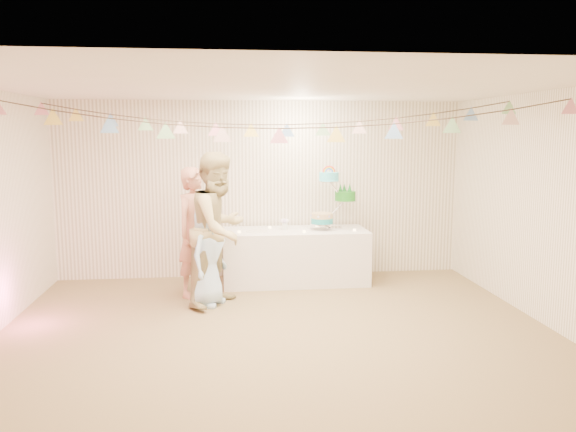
{
  "coord_description": "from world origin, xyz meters",
  "views": [
    {
      "loc": [
        -0.53,
        -5.79,
        2.13
      ],
      "look_at": [
        0.2,
        0.8,
        1.15
      ],
      "focal_mm": 35.0,
      "sensor_mm": 36.0,
      "label": 1
    }
  ],
  "objects": [
    {
      "name": "floor",
      "position": [
        0.0,
        0.0,
        0.0
      ],
      "size": [
        6.0,
        6.0,
        0.0
      ],
      "primitive_type": "plane",
      "color": "olive",
      "rests_on": "ground"
    },
    {
      "name": "ceiling",
      "position": [
        0.0,
        0.0,
        2.6
      ],
      "size": [
        6.0,
        6.0,
        0.0
      ],
      "primitive_type": "plane",
      "color": "silver",
      "rests_on": "ground"
    },
    {
      "name": "back_wall",
      "position": [
        0.0,
        2.5,
        1.3
      ],
      "size": [
        6.0,
        6.0,
        0.0
      ],
      "primitive_type": "plane",
      "color": "white",
      "rests_on": "ground"
    },
    {
      "name": "front_wall",
      "position": [
        0.0,
        -2.5,
        1.3
      ],
      "size": [
        6.0,
        6.0,
        0.0
      ],
      "primitive_type": "plane",
      "color": "white",
      "rests_on": "ground"
    },
    {
      "name": "right_wall",
      "position": [
        3.0,
        0.0,
        1.3
      ],
      "size": [
        5.0,
        5.0,
        0.0
      ],
      "primitive_type": "plane",
      "color": "white",
      "rests_on": "ground"
    },
    {
      "name": "table",
      "position": [
        0.44,
        2.02,
        0.38
      ],
      "size": [
        2.04,
        0.82,
        0.77
      ],
      "primitive_type": "cube",
      "color": "white",
      "rests_on": "floor"
    },
    {
      "name": "cake_stand",
      "position": [
        0.99,
        2.07,
        1.17
      ],
      "size": [
        0.76,
        0.44,
        0.84
      ],
      "primitive_type": null,
      "color": "silver",
      "rests_on": "table"
    },
    {
      "name": "cake_bottom",
      "position": [
        0.84,
        2.01,
        0.84
      ],
      "size": [
        0.31,
        0.31,
        0.15
      ],
      "primitive_type": null,
      "color": "teal",
      "rests_on": "cake_stand"
    },
    {
      "name": "cake_middle",
      "position": [
        1.17,
        2.16,
        1.11
      ],
      "size": [
        0.27,
        0.27,
        0.22
      ],
      "primitive_type": null,
      "color": "#1B791A",
      "rests_on": "cake_stand"
    },
    {
      "name": "cake_top_tier",
      "position": [
        0.93,
        2.04,
        1.38
      ],
      "size": [
        0.25,
        0.25,
        0.19
      ],
      "primitive_type": null,
      "color": "#48D0E4",
      "rests_on": "cake_stand"
    },
    {
      "name": "platter",
      "position": [
        -0.12,
        1.97,
        0.76
      ],
      "size": [
        0.31,
        0.31,
        0.02
      ],
      "primitive_type": "cylinder",
      "color": "white",
      "rests_on": "table"
    },
    {
      "name": "posy",
      "position": [
        0.29,
        2.07,
        0.83
      ],
      "size": [
        0.14,
        0.14,
        0.16
      ],
      "primitive_type": null,
      "color": "white",
      "rests_on": "table"
    },
    {
      "name": "person_adult_a",
      "position": [
        -0.93,
        1.51,
        0.85
      ],
      "size": [
        0.71,
        0.74,
        1.7
      ],
      "primitive_type": "imported",
      "rotation": [
        0.0,
        0.0,
        0.86
      ],
      "color": "tan",
      "rests_on": "floor"
    },
    {
      "name": "person_adult_b",
      "position": [
        -0.63,
        1.11,
        0.95
      ],
      "size": [
        1.12,
        1.17,
        1.91
      ],
      "primitive_type": "imported",
      "rotation": [
        0.0,
        0.0,
        0.96
      ],
      "color": "tan",
      "rests_on": "floor"
    },
    {
      "name": "person_child",
      "position": [
        -0.77,
        1.08,
        0.64
      ],
      "size": [
        0.65,
        0.74,
        1.28
      ],
      "primitive_type": "imported",
      "rotation": [
        0.0,
        0.0,
        1.08
      ],
      "color": "#B4D9FF",
      "rests_on": "floor"
    },
    {
      "name": "bunting_back",
      "position": [
        0.0,
        1.1,
        2.35
      ],
      "size": [
        5.6,
        1.1,
        0.4
      ],
      "primitive_type": null,
      "color": "pink",
      "rests_on": "ceiling"
    },
    {
      "name": "bunting_front",
      "position": [
        0.0,
        -0.2,
        2.32
      ],
      "size": [
        5.6,
        0.9,
        0.36
      ],
      "primitive_type": null,
      "color": "#72A5E5",
      "rests_on": "ceiling"
    },
    {
      "name": "tealight_0",
      "position": [
        -0.36,
        1.87,
        0.78
      ],
      "size": [
        0.04,
        0.04,
        0.03
      ],
      "primitive_type": "cylinder",
      "color": "#FFD88C",
      "rests_on": "table"
    },
    {
      "name": "tealight_1",
      "position": [
        0.09,
        2.2,
        0.78
      ],
      "size": [
        0.04,
        0.04,
        0.03
      ],
      "primitive_type": "cylinder",
      "color": "#FFD88C",
      "rests_on": "table"
    },
    {
      "name": "tealight_2",
      "position": [
        0.54,
        1.8,
        0.78
      ],
      "size": [
        0.04,
        0.04,
        0.03
      ],
      "primitive_type": "cylinder",
      "color": "#FFD88C",
      "rests_on": "table"
    },
    {
      "name": "tealight_3",
      "position": [
        0.79,
        2.24,
        0.78
      ],
      "size": [
        0.04,
        0.04,
        0.03
      ],
      "primitive_type": "cylinder",
      "color": "#FFD88C",
      "rests_on": "table"
    },
    {
      "name": "tealight_4",
      "position": [
        1.26,
        1.84,
        0.78
      ],
      "size": [
        0.04,
        0.04,
        0.03
      ],
      "primitive_type": "cylinder",
      "color": "#FFD88C",
      "rests_on": "table"
    }
  ]
}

